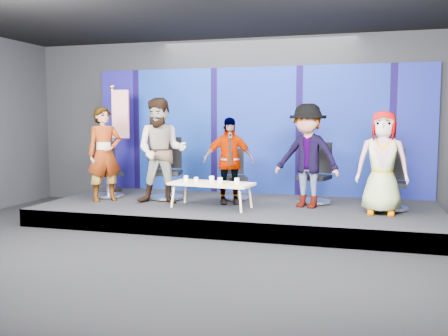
{
  "coord_description": "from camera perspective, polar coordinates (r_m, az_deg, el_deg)",
  "views": [
    {
      "loc": [
        2.18,
        -6.16,
        1.85
      ],
      "look_at": [
        -0.25,
        2.4,
        0.97
      ],
      "focal_mm": 40.0,
      "sensor_mm": 36.0,
      "label": 1
    }
  ],
  "objects": [
    {
      "name": "ground",
      "position": [
        6.79,
        -3.59,
        -10.15
      ],
      "size": [
        10.0,
        10.0,
        0.0
      ],
      "primitive_type": "plane",
      "color": "black",
      "rests_on": "ground"
    },
    {
      "name": "room_walls",
      "position": [
        6.56,
        -3.72,
        10.73
      ],
      "size": [
        10.02,
        8.02,
        3.51
      ],
      "color": "black",
      "rests_on": "ground"
    },
    {
      "name": "riser",
      "position": [
        9.09,
        1.67,
        -5.11
      ],
      "size": [
        7.0,
        3.0,
        0.3
      ],
      "primitive_type": "cube",
      "color": "black",
      "rests_on": "ground"
    },
    {
      "name": "backdrop",
      "position": [
        10.34,
        3.66,
        4.27
      ],
      "size": [
        7.0,
        0.08,
        2.6
      ],
      "primitive_type": "cube",
      "color": "#130752",
      "rests_on": "riser"
    },
    {
      "name": "chair_a",
      "position": [
        10.15,
        -13.2,
        -1.22
      ],
      "size": [
        0.87,
        0.87,
        1.09
      ],
      "rotation": [
        0.0,
        0.0,
        0.8
      ],
      "color": "silver",
      "rests_on": "riser"
    },
    {
      "name": "panelist_a",
      "position": [
        9.61,
        -13.5,
        1.54
      ],
      "size": [
        0.75,
        0.76,
        1.77
      ],
      "primitive_type": "imported",
      "rotation": [
        0.0,
        0.0,
        0.8
      ],
      "color": "black",
      "rests_on": "riser"
    },
    {
      "name": "chair_b",
      "position": [
        9.7,
        -6.49,
        -1.23
      ],
      "size": [
        0.78,
        0.78,
        1.19
      ],
      "rotation": [
        0.0,
        0.0,
        0.19
      ],
      "color": "silver",
      "rests_on": "riser"
    },
    {
      "name": "panelist_b",
      "position": [
        9.15,
        -7.16,
        1.94
      ],
      "size": [
        1.06,
        0.89,
        1.93
      ],
      "primitive_type": "imported",
      "rotation": [
        0.0,
        0.0,
        0.19
      ],
      "color": "black",
      "rests_on": "riser"
    },
    {
      "name": "chair_c",
      "position": [
        9.61,
        1.2,
        -1.69
      ],
      "size": [
        0.71,
        0.71,
        0.97
      ],
      "rotation": [
        0.0,
        0.0,
        0.38
      ],
      "color": "silver",
      "rests_on": "riser"
    },
    {
      "name": "panelist_c",
      "position": [
        9.07,
        0.53,
        0.84
      ],
      "size": [
        1.0,
        0.7,
        1.57
      ],
      "primitive_type": "imported",
      "rotation": [
        0.0,
        0.0,
        0.38
      ],
      "color": "black",
      "rests_on": "riser"
    },
    {
      "name": "chair_d",
      "position": [
        9.32,
        10.4,
        -1.72
      ],
      "size": [
        0.78,
        0.78,
        1.12
      ],
      "rotation": [
        0.0,
        0.0,
        -0.27
      ],
      "color": "silver",
      "rests_on": "riser"
    },
    {
      "name": "panelist_d",
      "position": [
        8.78,
        9.49,
        1.37
      ],
      "size": [
        1.31,
        0.96,
        1.81
      ],
      "primitive_type": "imported",
      "rotation": [
        0.0,
        0.0,
        -0.27
      ],
      "color": "black",
      "rests_on": "riser"
    },
    {
      "name": "chair_e",
      "position": [
        8.97,
        18.57,
        -2.38
      ],
      "size": [
        0.61,
        0.61,
        1.04
      ],
      "rotation": [
        0.0,
        0.0,
        -0.05
      ],
      "color": "silver",
      "rests_on": "riser"
    },
    {
      "name": "panelist_e",
      "position": [
        8.44,
        17.66,
        0.58
      ],
      "size": [
        0.85,
        0.58,
        1.68
      ],
      "primitive_type": "imported",
      "rotation": [
        0.0,
        0.0,
        -0.05
      ],
      "color": "black",
      "rests_on": "riser"
    },
    {
      "name": "coffee_table",
      "position": [
        8.67,
        -1.45,
        -1.9
      ],
      "size": [
        1.51,
        0.79,
        0.44
      ],
      "rotation": [
        0.0,
        0.0,
        -0.13
      ],
      "color": "tan",
      "rests_on": "riser"
    },
    {
      "name": "mug_a",
      "position": [
        8.93,
        -4.38,
        -1.16
      ],
      "size": [
        0.08,
        0.08,
        0.09
      ],
      "primitive_type": "cylinder",
      "color": "white",
      "rests_on": "coffee_table"
    },
    {
      "name": "mug_b",
      "position": [
        8.75,
        -3.2,
        -1.32
      ],
      "size": [
        0.07,
        0.07,
        0.08
      ],
      "primitive_type": "cylinder",
      "color": "white",
      "rests_on": "coffee_table"
    },
    {
      "name": "mug_c",
      "position": [
        8.79,
        -1.41,
        -1.24
      ],
      "size": [
        0.08,
        0.08,
        0.1
      ],
      "primitive_type": "cylinder",
      "color": "white",
      "rests_on": "coffee_table"
    },
    {
      "name": "mug_d",
      "position": [
        8.56,
        -0.44,
        -1.42
      ],
      "size": [
        0.08,
        0.08,
        0.1
      ],
      "primitive_type": "cylinder",
      "color": "white",
      "rests_on": "coffee_table"
    },
    {
      "name": "mug_e",
      "position": [
        8.5,
        1.47,
        -1.48
      ],
      "size": [
        0.08,
        0.08,
        0.1
      ],
      "primitive_type": "cylinder",
      "color": "white",
      "rests_on": "coffee_table"
    },
    {
      "name": "flag_stand",
      "position": [
        10.57,
        -12.04,
        3.61
      ],
      "size": [
        0.52,
        0.3,
        2.26
      ],
      "rotation": [
        0.0,
        0.0,
        0.08
      ],
      "color": "black",
      "rests_on": "riser"
    }
  ]
}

